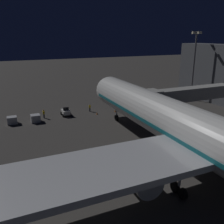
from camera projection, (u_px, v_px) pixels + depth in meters
name	position (u px, v px, depth m)	size (l,w,h in m)	color
ground_plane	(170.00, 159.00, 34.97)	(320.00, 320.00, 0.00)	#383533
airliner_at_gate	(215.00, 144.00, 26.74)	(51.29, 64.78, 18.71)	silver
jet_bridge	(182.00, 95.00, 47.92)	(20.52, 3.40, 7.18)	#9E9E99
apron_floodlight_mast	(194.00, 61.00, 63.82)	(2.90, 0.50, 17.68)	#59595E
baggage_tug_lead	(66.00, 112.00, 53.70)	(1.86, 2.54, 1.95)	silver
baggage_container_near_belt	(36.00, 118.00, 49.76)	(1.78, 1.75, 1.48)	#B7BABF
baggage_container_mid_row	(12.00, 120.00, 48.66)	(1.83, 1.62, 1.44)	#B7BABF
ground_crew_near_nose_gear	(44.00, 113.00, 51.90)	(0.40, 0.40, 1.84)	black
ground_crew_by_belt_loader	(90.00, 107.00, 56.49)	(0.40, 0.40, 1.77)	black
traffic_cone_nose_port	(115.00, 111.00, 56.22)	(0.36, 0.36, 0.55)	orange
traffic_cone_nose_starboard	(97.00, 113.00, 54.52)	(0.36, 0.36, 0.55)	orange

